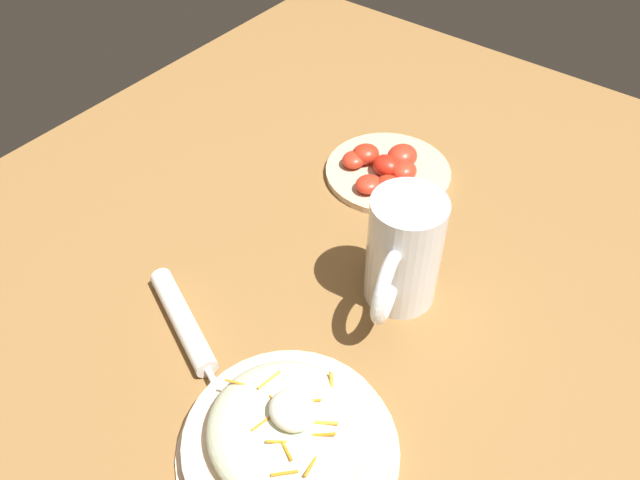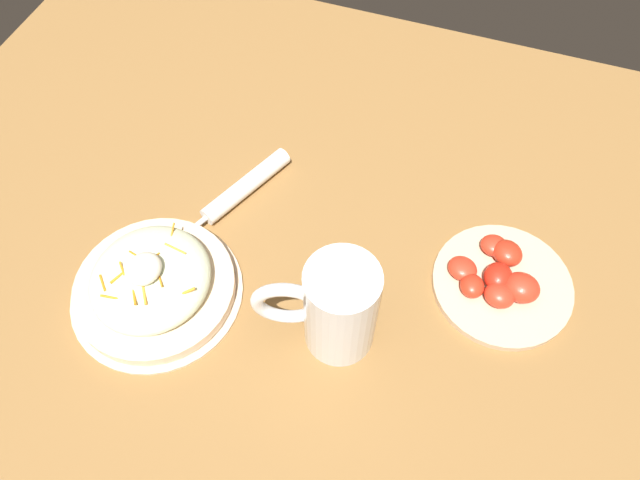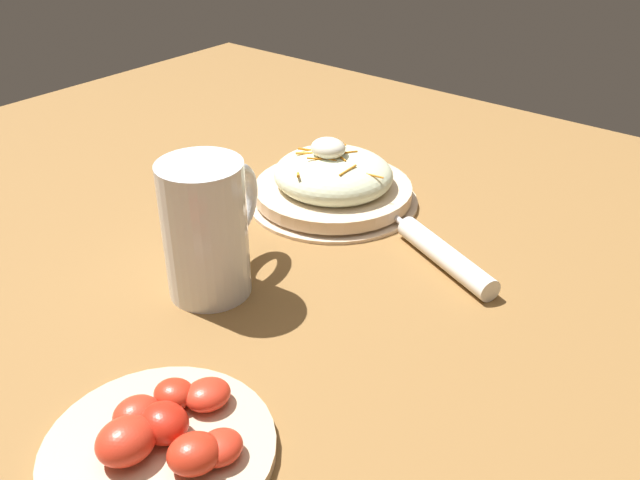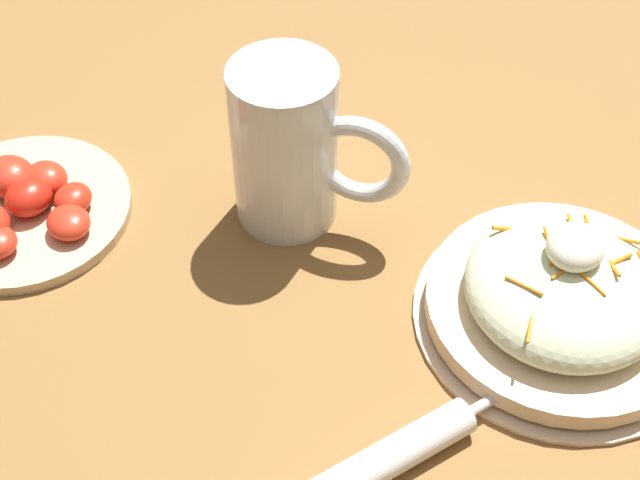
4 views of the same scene
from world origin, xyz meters
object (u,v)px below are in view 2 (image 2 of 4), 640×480
beer_mug (338,310)px  salad_plate (153,283)px  tomato_plate (501,280)px  napkin_roll (246,186)px

beer_mug → salad_plate: bearing=-84.4°
tomato_plate → beer_mug: bearing=-52.9°
napkin_roll → tomato_plate: tomato_plate is taller
salad_plate → napkin_roll: size_ratio=1.24×
beer_mug → tomato_plate: (-0.15, 0.19, -0.06)m
beer_mug → napkin_roll: beer_mug is taller
salad_plate → tomato_plate: salad_plate is taller
salad_plate → tomato_plate: bearing=110.9°
beer_mug → napkin_roll: (-0.18, -0.21, -0.06)m
salad_plate → beer_mug: beer_mug is taller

